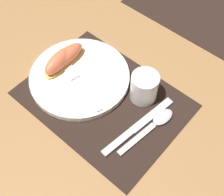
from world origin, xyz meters
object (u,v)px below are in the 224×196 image
object	(u,v)px
knife	(137,127)
spoon	(156,123)
fork	(78,80)
plate	(80,77)
citrus_wedge_1	(59,62)
citrus_wedge_0	(65,57)
juice_glass	(144,88)

from	to	relation	value
knife	spoon	world-z (taller)	spoon
fork	spoon	bearing A→B (deg)	9.54
plate	citrus_wedge_1	world-z (taller)	citrus_wedge_1
plate	citrus_wedge_0	bearing A→B (deg)	171.60
plate	citrus_wedge_1	bearing A→B (deg)	-167.43
plate	juice_glass	size ratio (longest dim) A/B	3.38
juice_glass	citrus_wedge_1	size ratio (longest dim) A/B	0.71
juice_glass	citrus_wedge_0	xyz separation A→B (m)	(-0.22, -0.06, -0.00)
juice_glass	citrus_wedge_1	distance (m)	0.24
plate	citrus_wedge_1	xyz separation A→B (m)	(-0.06, -0.01, 0.03)
knife	citrus_wedge_1	size ratio (longest dim) A/B	2.04
plate	fork	size ratio (longest dim) A/B	1.40
knife	citrus_wedge_1	xyz separation A→B (m)	(-0.27, 0.00, 0.03)
citrus_wedge_1	plate	bearing A→B (deg)	12.57
fork	citrus_wedge_0	size ratio (longest dim) A/B	1.52
citrus_wedge_1	juice_glass	bearing A→B (deg)	19.88
knife	spoon	distance (m)	0.05
juice_glass	citrus_wedge_1	xyz separation A→B (m)	(-0.22, -0.08, 0.00)
plate	citrus_wedge_0	size ratio (longest dim) A/B	2.13
spoon	fork	xyz separation A→B (m)	(-0.23, -0.04, 0.01)
juice_glass	fork	xyz separation A→B (m)	(-0.15, -0.08, -0.02)
spoon	citrus_wedge_0	xyz separation A→B (m)	(-0.30, -0.01, 0.03)
fork	citrus_wedge_1	bearing A→B (deg)	178.81
fork	juice_glass	bearing A→B (deg)	28.27
juice_glass	spoon	distance (m)	0.09
juice_glass	citrus_wedge_0	bearing A→B (deg)	-165.35
juice_glass	spoon	world-z (taller)	juice_glass
knife	citrus_wedge_1	distance (m)	0.27
spoon	juice_glass	bearing A→B (deg)	149.38
juice_glass	knife	xyz separation A→B (m)	(0.05, -0.08, -0.03)
plate	fork	bearing A→B (deg)	-55.89
juice_glass	knife	size ratio (longest dim) A/B	0.35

